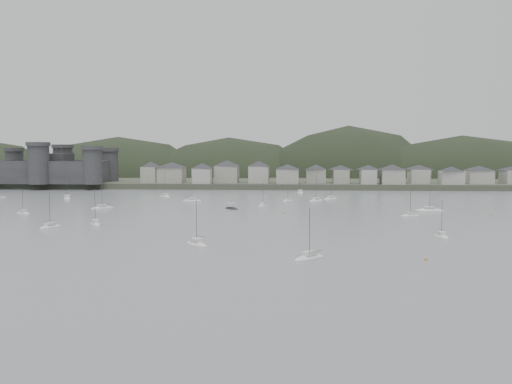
{
  "coord_description": "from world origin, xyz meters",
  "views": [
    {
      "loc": [
        13.88,
        -131.79,
        21.26
      ],
      "look_at": [
        0.0,
        75.0,
        6.0
      ],
      "focal_mm": 40.81,
      "sensor_mm": 36.0,
      "label": 1
    }
  ],
  "objects": [
    {
      "name": "sailboat_lead",
      "position": [
        2.0,
        84.77,
        0.18
      ],
      "size": [
        4.56,
        7.66,
        10.0
      ],
      "rotation": [
        0.0,
        0.0,
        2.81
      ],
      "color": "silver",
      "rests_on": "ground"
    },
    {
      "name": "mooring_buoys",
      "position": [
        -2.4,
        52.78,
        0.15
      ],
      "size": [
        150.21,
        136.72,
        0.7
      ],
      "color": "#C98B43",
      "rests_on": "ground"
    },
    {
      "name": "ground",
      "position": [
        0.0,
        0.0,
        0.0
      ],
      "size": [
        900.0,
        900.0,
        0.0
      ],
      "primitive_type": "plane",
      "color": "slate",
      "rests_on": "ground"
    },
    {
      "name": "waterfront_town",
      "position": [
        50.59,
        183.34,
        8.66
      ],
      "size": [
        451.48,
        28.46,
        12.92
      ],
      "color": "gray",
      "rests_on": "far_shore_land"
    },
    {
      "name": "motor_launch_far",
      "position": [
        -8.73,
        73.66,
        0.3
      ],
      "size": [
        6.57,
        6.82,
        3.68
      ],
      "rotation": [
        0.0,
        0.0,
        3.89
      ],
      "color": "black",
      "rests_on": "ground"
    },
    {
      "name": "far_shore_land",
      "position": [
        0.0,
        295.0,
        1.5
      ],
      "size": [
        900.0,
        250.0,
        3.0
      ],
      "primitive_type": "cube",
      "color": "#383D2D",
      "rests_on": "ground"
    },
    {
      "name": "moored_fleet",
      "position": [
        0.49,
        77.4,
        0.17
      ],
      "size": [
        252.76,
        177.89,
        13.72
      ],
      "color": "silver",
      "rests_on": "ground"
    },
    {
      "name": "castle",
      "position": [
        -120.0,
        179.8,
        10.96
      ],
      "size": [
        66.0,
        43.0,
        20.0
      ],
      "color": "#2F2F31",
      "rests_on": "far_shore_land"
    },
    {
      "name": "forested_ridge",
      "position": [
        4.83,
        269.4,
        -11.28
      ],
      "size": [
        851.55,
        103.94,
        102.57
      ],
      "color": "black",
      "rests_on": "ground"
    }
  ]
}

